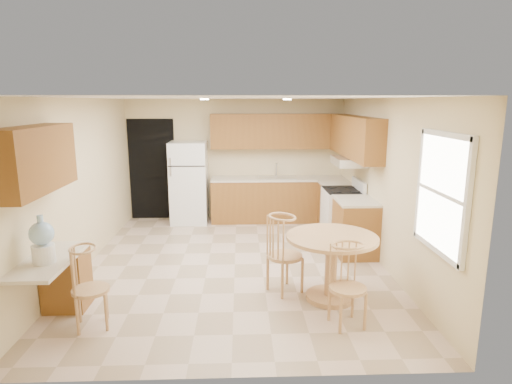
{
  "coord_description": "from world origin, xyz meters",
  "views": [
    {
      "loc": [
        0.1,
        -6.19,
        2.46
      ],
      "look_at": [
        0.34,
        0.3,
        1.07
      ],
      "focal_mm": 30.0,
      "sensor_mm": 36.0,
      "label": 1
    }
  ],
  "objects_px": {
    "chair_table_a": "(286,249)",
    "chair_table_b": "(350,281)",
    "refrigerator": "(189,183)",
    "chair_desk": "(87,283)",
    "dining_table": "(331,258)",
    "water_crock": "(42,241)",
    "stove": "(342,214)"
  },
  "relations": [
    {
      "from": "chair_table_a",
      "to": "chair_table_b",
      "type": "distance_m",
      "value": 1.08
    },
    {
      "from": "refrigerator",
      "to": "chair_table_b",
      "type": "relative_size",
      "value": 1.79
    },
    {
      "from": "refrigerator",
      "to": "chair_table_b",
      "type": "bearing_deg",
      "value": -62.99
    },
    {
      "from": "chair_table_b",
      "to": "chair_desk",
      "type": "xyz_separation_m",
      "value": [
        -2.82,
        0.08,
        -0.01
      ]
    },
    {
      "from": "dining_table",
      "to": "chair_desk",
      "type": "height_order",
      "value": "chair_desk"
    },
    {
      "from": "refrigerator",
      "to": "water_crock",
      "type": "height_order",
      "value": "refrigerator"
    },
    {
      "from": "chair_table_b",
      "to": "water_crock",
      "type": "relative_size",
      "value": 1.78
    },
    {
      "from": "stove",
      "to": "chair_desk",
      "type": "distance_m",
      "value": 4.62
    },
    {
      "from": "dining_table",
      "to": "chair_desk",
      "type": "bearing_deg",
      "value": -166.61
    },
    {
      "from": "stove",
      "to": "chair_table_b",
      "type": "relative_size",
      "value": 1.18
    },
    {
      "from": "dining_table",
      "to": "chair_table_b",
      "type": "xyz_separation_m",
      "value": [
        0.05,
        -0.74,
        0.02
      ]
    },
    {
      "from": "chair_table_a",
      "to": "stove",
      "type": "bearing_deg",
      "value": 119.44
    },
    {
      "from": "stove",
      "to": "chair_table_a",
      "type": "distance_m",
      "value": 2.57
    },
    {
      "from": "refrigerator",
      "to": "chair_table_b",
      "type": "xyz_separation_m",
      "value": [
        2.22,
        -4.35,
        -0.26
      ]
    },
    {
      "from": "chair_desk",
      "to": "water_crock",
      "type": "relative_size",
      "value": 1.76
    },
    {
      "from": "stove",
      "to": "chair_desk",
      "type": "relative_size",
      "value": 1.19
    },
    {
      "from": "chair_table_a",
      "to": "water_crock",
      "type": "relative_size",
      "value": 1.96
    },
    {
      "from": "water_crock",
      "to": "stove",
      "type": "bearing_deg",
      "value": 37.29
    },
    {
      "from": "stove",
      "to": "chair_desk",
      "type": "bearing_deg",
      "value": -138.72
    },
    {
      "from": "chair_desk",
      "to": "dining_table",
      "type": "bearing_deg",
      "value": 86.92
    },
    {
      "from": "dining_table",
      "to": "stove",
      "type": "bearing_deg",
      "value": 73.52
    },
    {
      "from": "stove",
      "to": "chair_table_b",
      "type": "height_order",
      "value": "stove"
    },
    {
      "from": "chair_table_a",
      "to": "chair_desk",
      "type": "bearing_deg",
      "value": -101.15
    },
    {
      "from": "refrigerator",
      "to": "chair_desk",
      "type": "relative_size",
      "value": 1.81
    },
    {
      "from": "dining_table",
      "to": "water_crock",
      "type": "xyz_separation_m",
      "value": [
        -3.22,
        -0.6,
        0.46
      ]
    },
    {
      "from": "chair_table_a",
      "to": "water_crock",
      "type": "distance_m",
      "value": 2.8
    },
    {
      "from": "dining_table",
      "to": "refrigerator",
      "type": "bearing_deg",
      "value": 120.97
    },
    {
      "from": "chair_table_a",
      "to": "dining_table",
      "type": "bearing_deg",
      "value": 43.28
    },
    {
      "from": "stove",
      "to": "chair_table_b",
      "type": "bearing_deg",
      "value": -101.86
    },
    {
      "from": "dining_table",
      "to": "chair_desk",
      "type": "xyz_separation_m",
      "value": [
        -2.77,
        -0.66,
        0.01
      ]
    },
    {
      "from": "dining_table",
      "to": "chair_desk",
      "type": "distance_m",
      "value": 2.84
    },
    {
      "from": "chair_table_b",
      "to": "water_crock",
      "type": "xyz_separation_m",
      "value": [
        -3.27,
        0.14,
        0.44
      ]
    }
  ]
}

